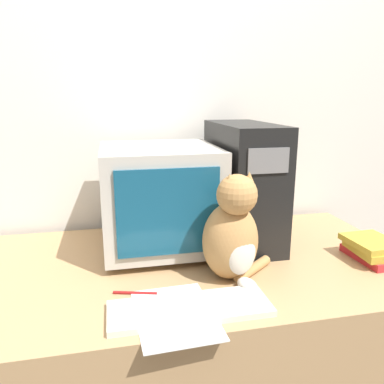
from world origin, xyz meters
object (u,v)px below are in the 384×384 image
Objects in this scene: computer_tower at (243,183)px; pen at (135,293)px; book_stack at (372,249)px; cat at (233,234)px; crt_monitor at (160,197)px; keyboard at (190,308)px.

computer_tower is 0.63m from pen.
book_stack is 1.61× the size of pen.
computer_tower reaches higher than pen.
cat is 0.35m from pen.
crt_monitor is 0.36m from cat.
cat is 2.71× the size of pen.
book_stack is at bearing 15.10° from keyboard.
cat is at bearing 43.25° from keyboard.
cat is (-0.15, -0.32, -0.09)m from computer_tower.
keyboard is at bearing -41.45° from pen.
pen is (-0.46, -0.36, -0.23)m from computer_tower.
crt_monitor is at bearing 92.26° from keyboard.
keyboard is at bearing -152.21° from cat.
computer_tower is (0.34, 0.02, 0.03)m from crt_monitor.
keyboard is 1.27× the size of cat.
computer_tower is at bearing 3.40° from crt_monitor.
pen is at bearing -175.52° from book_stack.
keyboard is at bearing -164.90° from book_stack.
pen is (-0.12, -0.34, -0.20)m from crt_monitor.
keyboard is (0.02, -0.46, -0.20)m from crt_monitor.
keyboard is 0.19m from pen.
computer_tower reaches higher than cat.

